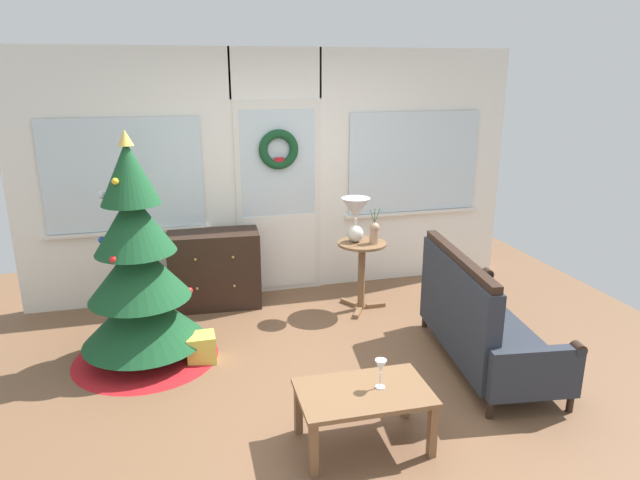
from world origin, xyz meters
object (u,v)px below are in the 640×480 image
Objects in this scene: side_table at (362,262)px; gift_box at (201,348)px; christmas_tree at (139,282)px; flower_vase at (374,232)px; coffee_table at (364,399)px; table_lamp at (356,214)px; settee_sofa at (477,322)px; dresser_cabinet at (215,269)px; wine_glass at (381,367)px.

gift_box is at bearing -157.56° from side_table.
christmas_tree reaches higher than flower_vase.
table_lamp is at bearing 73.17° from coffee_table.
christmas_tree is 1.13× the size of settee_sofa.
dresser_cabinet is at bearing 161.13° from side_table.
christmas_tree is at bearing 159.04° from gift_box.
wine_glass is at bearing -46.05° from christmas_tree.
dresser_cabinet is 1.31× the size of side_table.
christmas_tree is at bearing 131.56° from coffee_table.
side_table is 0.34m from flower_vase.
side_table is 2.14m from wine_glass.
christmas_tree is at bearing 162.82° from settee_sofa.
side_table is 1.81m from gift_box.
christmas_tree is at bearing -168.51° from flower_vase.
christmas_tree is 2.12m from coffee_table.
flower_vase is (-0.44, 1.25, 0.45)m from settee_sofa.
christmas_tree is 2.70× the size of side_table.
table_lamp is 2.21m from wine_glass.
wine_glass is at bearing 4.96° from coffee_table.
settee_sofa is at bearing -70.82° from flower_vase.
table_lamp is at bearing 24.43° from gift_box.
flower_vase is (1.51, -0.54, 0.43)m from dresser_cabinet.
christmas_tree is 8.11× the size of gift_box.
christmas_tree is 9.76× the size of wine_glass.
christmas_tree reaches higher than side_table.
side_table is 2.02× the size of flower_vase.
gift_box is (-1.58, -0.72, -0.87)m from table_lamp.
christmas_tree reaches higher than wine_glass.
christmas_tree is 5.44× the size of flower_vase.
wine_glass is (-1.12, -0.74, 0.16)m from settee_sofa.
side_table reaches higher than coffee_table.
gift_box is at bearing -101.18° from dresser_cabinet.
dresser_cabinet reaches higher than coffee_table.
dresser_cabinet is 1.49m from side_table.
dresser_cabinet is 2.10× the size of table_lamp.
settee_sofa is 1.60m from table_lamp.
christmas_tree is 2.12m from table_lamp.
gift_box is (-1.74, -0.62, -0.71)m from flower_vase.
table_lamp is 2.30m from coffee_table.
side_table is 2.19m from coffee_table.
table_lamp is (-0.06, 0.04, 0.49)m from side_table.
dresser_cabinet is 3.94× the size of gift_box.
flower_vase reaches higher than settee_sofa.
table_lamp is at bearing 147.99° from flower_vase.
gift_box is at bearing -160.47° from flower_vase.
settee_sofa is 2.28m from gift_box.
christmas_tree reaches higher than dresser_cabinet.
flower_vase is at bearing 71.06° from wine_glass.
dresser_cabinet is 0.55× the size of settee_sofa.
flower_vase is (0.10, -0.06, 0.32)m from side_table.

